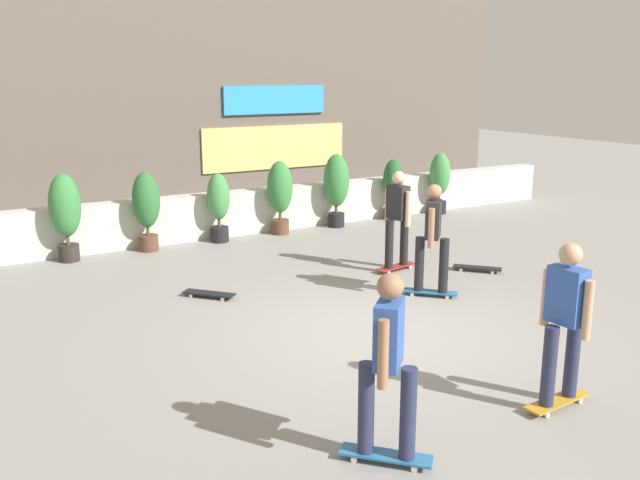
# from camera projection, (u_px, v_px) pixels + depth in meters

# --- Properties ---
(ground_plane) EXTENTS (48.00, 48.00, 0.00)m
(ground_plane) POSITION_uv_depth(u_px,v_px,m) (378.00, 331.00, 8.82)
(ground_plane) COLOR gray
(planter_wall) EXTENTS (18.00, 0.40, 0.90)m
(planter_wall) POSITION_uv_depth(u_px,v_px,m) (209.00, 216.00, 13.75)
(planter_wall) COLOR beige
(planter_wall) RESTS_ON ground
(building_backdrop) EXTENTS (20.00, 2.08, 6.50)m
(building_backdrop) POSITION_uv_depth(u_px,v_px,m) (145.00, 73.00, 16.45)
(building_backdrop) COLOR #60564C
(building_backdrop) RESTS_ON ground
(potted_plant_2) EXTENTS (0.55, 0.55, 1.57)m
(potted_plant_2) POSITION_uv_depth(u_px,v_px,m) (65.00, 210.00, 11.89)
(potted_plant_2) COLOR #2D2823
(potted_plant_2) RESTS_ON ground
(potted_plant_3) EXTENTS (0.51, 0.51, 1.49)m
(potted_plant_3) POSITION_uv_depth(u_px,v_px,m) (146.00, 206.00, 12.60)
(potted_plant_3) COLOR brown
(potted_plant_3) RESTS_ON ground
(potted_plant_4) EXTENTS (0.45, 0.45, 1.37)m
(potted_plant_4) POSITION_uv_depth(u_px,v_px,m) (219.00, 203.00, 13.32)
(potted_plant_4) COLOR black
(potted_plant_4) RESTS_ON ground
(potted_plant_5) EXTENTS (0.52, 0.52, 1.52)m
(potted_plant_5) POSITION_uv_depth(u_px,v_px,m) (280.00, 192.00, 13.95)
(potted_plant_5) COLOR brown
(potted_plant_5) RESTS_ON ground
(potted_plant_6) EXTENTS (0.55, 0.55, 1.58)m
(potted_plant_6) POSITION_uv_depth(u_px,v_px,m) (336.00, 184.00, 14.60)
(potted_plant_6) COLOR black
(potted_plant_6) RESTS_ON ground
(potted_plant_7) EXTENTS (0.45, 0.45, 1.37)m
(potted_plant_7) POSITION_uv_depth(u_px,v_px,m) (393.00, 186.00, 15.36)
(potted_plant_7) COLOR brown
(potted_plant_7) RESTS_ON ground
(potted_plant_8) EXTENTS (0.49, 0.49, 1.45)m
(potted_plant_8) POSITION_uv_depth(u_px,v_px,m) (440.00, 179.00, 16.01)
(potted_plant_8) COLOR black
(potted_plant_8) RESTS_ON ground
(skater_by_wall_right) EXTENTS (0.81, 0.56, 1.70)m
(skater_by_wall_right) POSITION_uv_depth(u_px,v_px,m) (565.00, 318.00, 6.60)
(skater_by_wall_right) COLOR #BF8C26
(skater_by_wall_right) RESTS_ON ground
(skater_far_left) EXTENTS (0.70, 0.71, 1.70)m
(skater_far_left) POSITION_uv_depth(u_px,v_px,m) (433.00, 235.00, 9.99)
(skater_far_left) COLOR #266699
(skater_far_left) RESTS_ON ground
(skater_foreground) EXTENTS (0.82, 0.55, 1.70)m
(skater_foreground) POSITION_uv_depth(u_px,v_px,m) (397.00, 216.00, 11.31)
(skater_foreground) COLOR maroon
(skater_foreground) RESTS_ON ground
(skater_far_right) EXTENTS (0.70, 0.72, 1.70)m
(skater_far_right) POSITION_uv_depth(u_px,v_px,m) (388.00, 361.00, 5.63)
(skater_far_right) COLOR #266699
(skater_far_right) RESTS_ON ground
(skateboard_near_camera) EXTENTS (0.68, 0.73, 0.08)m
(skateboard_near_camera) POSITION_uv_depth(u_px,v_px,m) (209.00, 294.00, 10.12)
(skateboard_near_camera) COLOR black
(skateboard_near_camera) RESTS_ON ground
(skateboard_aside) EXTENTS (0.69, 0.73, 0.08)m
(skateboard_aside) POSITION_uv_depth(u_px,v_px,m) (477.00, 268.00, 11.46)
(skateboard_aside) COLOR black
(skateboard_aside) RESTS_ON ground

